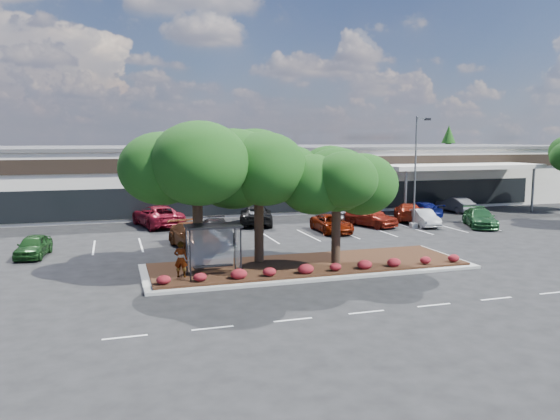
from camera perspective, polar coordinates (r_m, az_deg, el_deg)
name	(u,v)px	position (r m, az deg, el deg)	size (l,w,h in m)	color
ground	(374,283)	(27.61, 9.82, -7.54)	(160.00, 160.00, 0.00)	black
retail_store	(230,175)	(59.04, -5.21, 3.65)	(80.40, 25.20, 6.25)	silver
landscape_island	(308,266)	(30.35, 2.98, -5.82)	(18.00, 6.00, 0.26)	#A7A7A2
lane_markings	(301,244)	(36.90, 2.24, -3.60)	(33.12, 20.06, 0.01)	silver
shrub_row	(323,267)	(28.36, 4.47, -5.99)	(17.00, 0.80, 0.50)	maroon
bus_shelter	(213,235)	(27.49, -7.04, -2.63)	(2.75, 1.55, 2.59)	black
island_tree_west	(197,195)	(28.66, -8.64, 1.59)	(7.20, 7.20, 7.89)	#0F3E0E
island_tree_mid	(259,197)	(30.09, -2.23, 1.41)	(6.60, 6.60, 7.32)	#0F3E0E
island_tree_east	(336,205)	(30.03, 5.91, 0.58)	(5.80, 5.80, 6.50)	#0F3E0E
conifer_north_east	(448,156)	(82.03, 17.13, 5.37)	(3.96, 3.96, 9.00)	#0F3E0E
person_waiting	(181,259)	(27.57, -10.33, -5.07)	(0.66, 0.44, 1.82)	#594C47
light_pole	(416,179)	(44.48, 14.01, 3.12)	(1.41, 0.77, 8.81)	#A7A7A2
car_0	(33,246)	(36.14, -24.37, -3.45)	(1.57, 3.90, 1.33)	#194319
car_1	(205,237)	(35.86, -7.88, -2.78)	(1.77, 4.41, 1.50)	#9BA0A5
car_2	(194,236)	(35.88, -8.97, -2.70)	(2.27, 5.57, 1.62)	#642E10
car_3	(217,231)	(38.07, -6.63, -2.16)	(2.11, 5.18, 1.50)	black
car_4	(332,224)	(41.66, 5.43, -1.43)	(2.20, 4.77, 1.33)	#651402
car_5	(371,216)	(44.89, 9.44, -0.64)	(1.94, 4.83, 1.65)	maroon
car_7	(423,218)	(45.88, 14.76, -0.80)	(1.44, 4.12, 1.36)	#B2B2B2
car_8	(480,218)	(46.84, 20.15, -0.77)	(2.05, 5.05, 1.47)	#205027
car_10	(158,216)	(45.29, -12.68, -0.60)	(2.86, 6.19, 1.72)	maroon
car_11	(254,216)	(45.02, -2.70, -0.66)	(1.69, 4.20, 1.43)	#B4B8C1
car_12	(256,215)	(45.12, -2.52, -0.56)	(2.59, 5.62, 1.56)	black
car_13	(333,213)	(47.54, 5.51, -0.28)	(1.46, 4.18, 1.38)	#5C5E64
car_14	(338,209)	(49.99, 6.13, 0.07)	(1.59, 3.95, 1.35)	#1B4D1C
car_15	(408,212)	(48.74, 13.26, -0.18)	(2.12, 5.21, 1.51)	maroon
car_16	(420,210)	(50.82, 14.38, 0.04)	(1.98, 4.88, 1.42)	navy
car_17	(455,205)	(55.56, 17.83, 0.55)	(1.51, 4.34, 1.43)	#52535A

